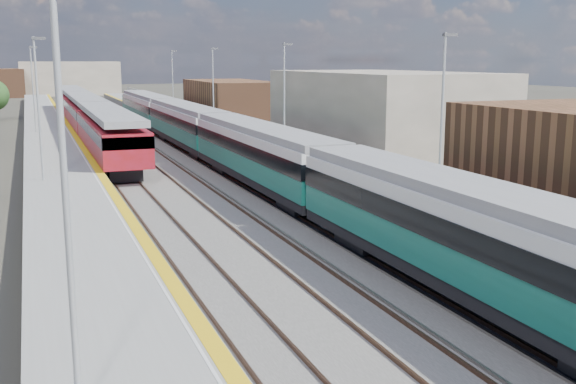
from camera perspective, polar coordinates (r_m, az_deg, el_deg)
ground at (r=55.28m, az=-9.70°, el=3.34°), size 320.00×320.00×0.00m
ballast_bed at (r=57.34m, az=-12.41°, el=3.55°), size 10.50×155.00×0.06m
tracks at (r=59.06m, az=-12.09°, el=3.85°), size 8.96×160.00×0.17m
platform_right at (r=58.85m, az=-5.15°, el=4.44°), size 4.70×155.00×8.52m
platform_left at (r=56.67m, az=-19.24°, el=3.60°), size 4.30×155.00×8.52m
green_train at (r=47.39m, az=-6.01°, el=4.81°), size 2.80×77.98×3.08m
red_train at (r=69.37m, az=-16.78°, el=6.43°), size 2.98×60.37×3.76m
tree_d at (r=76.79m, az=6.06°, el=8.39°), size 4.40×4.40×5.96m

